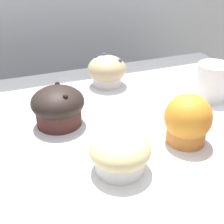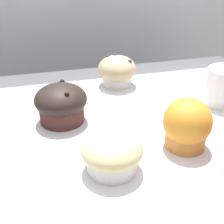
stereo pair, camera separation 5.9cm
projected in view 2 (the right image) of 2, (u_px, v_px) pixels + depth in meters
name	position (u px, v px, depth m)	size (l,w,h in m)	color
wall_back	(56.00, 48.00, 1.14)	(3.20, 0.10, 1.80)	#B2B7BC
muffin_front_center	(117.00, 71.00, 0.79)	(0.10, 0.10, 0.08)	silver
muffin_back_left	(112.00, 153.00, 0.50)	(0.10, 0.10, 0.07)	white
muffin_front_left	(61.00, 103.00, 0.64)	(0.11, 0.11, 0.08)	#472420
muffin_back_center	(187.00, 125.00, 0.55)	(0.09, 0.09, 0.10)	#CC7C35
coffee_cup	(224.00, 86.00, 0.70)	(0.08, 0.10, 0.08)	white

